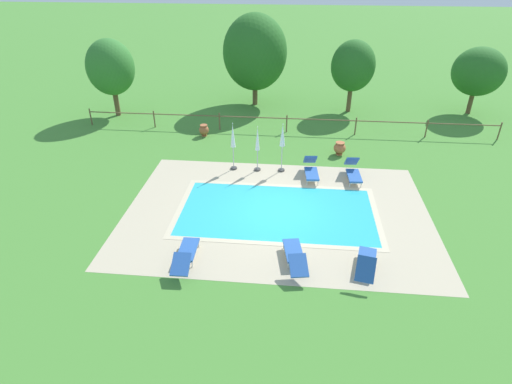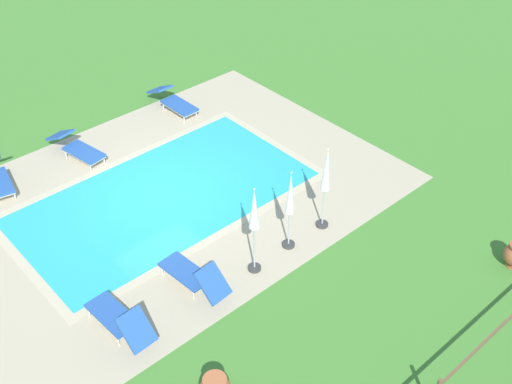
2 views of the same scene
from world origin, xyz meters
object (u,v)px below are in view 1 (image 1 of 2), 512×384
patio_umbrella_closed_row_centre (257,143)px  tree_far_west (110,67)px  sun_lounger_north_near_steps (311,170)px  terracotta_urn_near_fence (340,148)px  sun_lounger_south_far (353,172)px  tree_west_mid (255,52)px  sun_lounger_north_mid (366,262)px  sun_lounger_north_far (295,255)px  tree_centre (479,72)px  sun_lounger_north_end (186,254)px  patio_umbrella_closed_row_mid_west (233,140)px  tree_east_mid (353,66)px  terracotta_urn_by_tree (204,130)px  patio_umbrella_closed_row_west (282,139)px

patio_umbrella_closed_row_centre → tree_far_west: 12.37m
sun_lounger_north_near_steps → terracotta_urn_near_fence: bearing=60.4°
sun_lounger_south_far → tree_west_mid: size_ratio=0.32×
sun_lounger_north_mid → sun_lounger_north_far: bearing=174.8°
tree_centre → sun_lounger_north_end: bearing=-131.4°
sun_lounger_south_far → patio_umbrella_closed_row_mid_west: (-5.79, 0.50, 1.19)m
sun_lounger_north_end → tree_centre: (15.07, 17.08, 2.41)m
sun_lounger_south_far → tree_east_mid: size_ratio=0.42×
sun_lounger_south_far → tree_far_west: bearing=152.4°
sun_lounger_north_end → terracotta_urn_by_tree: size_ratio=3.05×
sun_lounger_north_far → sun_lounger_north_end: size_ratio=1.03×
sun_lounger_south_far → tree_east_mid: bearing=86.0°
patio_umbrella_closed_row_centre → tree_east_mid: bearing=60.6°
terracotta_urn_by_tree → tree_far_west: size_ratio=0.14×
terracotta_urn_near_fence → tree_east_mid: 7.71m
patio_umbrella_closed_row_mid_west → tree_far_west: size_ratio=0.50×
sun_lounger_north_near_steps → tree_east_mid: 10.57m
tree_far_west → sun_lounger_south_far: bearing=-27.6°
sun_lounger_north_far → terracotta_urn_by_tree: (-5.50, 11.10, 0.02)m
sun_lounger_north_far → tree_centre: size_ratio=0.50×
tree_far_west → patio_umbrella_closed_row_west: bearing=-32.5°
tree_centre → patio_umbrella_closed_row_mid_west: bearing=-146.0°
sun_lounger_north_mid → tree_east_mid: (0.95, 16.61, 2.64)m
sun_lounger_south_far → patio_umbrella_closed_row_west: (-3.42, 0.52, 1.28)m
sun_lounger_north_near_steps → tree_west_mid: (-3.78, 10.76, 3.18)m
sun_lounger_south_far → tree_west_mid: 12.63m
sun_lounger_north_end → tree_west_mid: size_ratio=0.34×
sun_lounger_north_end → tree_far_west: tree_far_west is taller
patio_umbrella_closed_row_west → patio_umbrella_closed_row_mid_west: bearing=-179.5°
patio_umbrella_closed_row_centre → sun_lounger_north_mid: bearing=-58.8°
sun_lounger_south_far → tree_centre: (8.68, 10.27, 2.38)m
sun_lounger_north_near_steps → tree_far_west: tree_far_west is taller
sun_lounger_south_far → patio_umbrella_closed_row_centre: (-4.61, 0.47, 1.05)m
tree_far_west → tree_east_mid: (15.26, 2.28, -0.09)m
tree_centre → patio_umbrella_closed_row_centre: bearing=-143.6°
sun_lounger_north_near_steps → sun_lounger_north_far: bearing=-95.9°
sun_lounger_north_far → terracotta_urn_by_tree: sun_lounger_north_far is taller
sun_lounger_north_end → tree_far_west: (-8.18, 14.42, 2.77)m
patio_umbrella_closed_row_west → patio_umbrella_closed_row_centre: size_ratio=1.07×
sun_lounger_north_far → patio_umbrella_closed_row_centre: 7.32m
sun_lounger_north_mid → sun_lounger_north_far: (-2.39, 0.22, -0.04)m
sun_lounger_north_mid → patio_umbrella_closed_row_mid_west: (-5.53, 7.22, 1.18)m
sun_lounger_north_end → sun_lounger_south_far: (6.39, 6.81, 0.04)m
tree_far_west → sun_lounger_north_mid: bearing=-45.0°
sun_lounger_south_far → tree_centre: tree_centre is taller
sun_lounger_north_mid → terracotta_urn_by_tree: size_ratio=2.88×
sun_lounger_north_end → sun_lounger_south_far: 9.34m
sun_lounger_north_end → tree_east_mid: size_ratio=0.45×
terracotta_urn_by_tree → tree_far_west: (-6.42, 3.01, 2.75)m
sun_lounger_north_mid → terracotta_urn_near_fence: (-0.17, 9.45, -0.01)m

